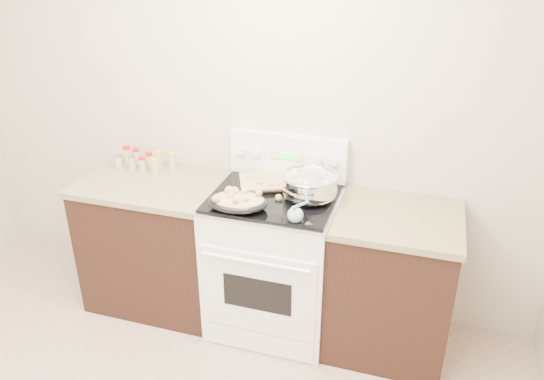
% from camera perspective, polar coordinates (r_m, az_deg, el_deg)
% --- Properties ---
extents(room_shell, '(4.10, 3.60, 2.75)m').
position_cam_1_polar(room_shell, '(1.88, -23.35, 3.31)').
color(room_shell, '#BEB3A4').
rests_on(room_shell, ground).
extents(counter_left, '(0.93, 0.67, 0.92)m').
position_cam_1_polar(counter_left, '(3.72, -12.07, -5.42)').
color(counter_left, black).
rests_on(counter_left, ground).
extents(counter_right, '(0.73, 0.67, 0.92)m').
position_cam_1_polar(counter_right, '(3.33, 12.59, -9.60)').
color(counter_right, black).
rests_on(counter_right, ground).
extents(kitchen_range, '(0.78, 0.73, 1.22)m').
position_cam_1_polar(kitchen_range, '(3.41, 0.28, -7.35)').
color(kitchen_range, white).
rests_on(kitchen_range, ground).
extents(mixing_bowl, '(0.41, 0.41, 0.20)m').
position_cam_1_polar(mixing_bowl, '(3.11, 4.06, 0.39)').
color(mixing_bowl, silver).
rests_on(mixing_bowl, kitchen_range).
extents(roasting_pan, '(0.37, 0.28, 0.11)m').
position_cam_1_polar(roasting_pan, '(3.01, -3.72, -1.19)').
color(roasting_pan, black).
rests_on(roasting_pan, kitchen_range).
extents(baking_sheet, '(0.53, 0.46, 0.06)m').
position_cam_1_polar(baking_sheet, '(3.30, 0.01, 0.87)').
color(baking_sheet, black).
rests_on(baking_sheet, kitchen_range).
extents(wooden_spoon, '(0.18, 0.21, 0.04)m').
position_cam_1_polar(wooden_spoon, '(3.14, 1.33, -0.69)').
color(wooden_spoon, '#A4824B').
rests_on(wooden_spoon, kitchen_range).
extents(blue_ladle, '(0.12, 0.29, 0.11)m').
position_cam_1_polar(blue_ladle, '(2.89, 2.64, -2.58)').
color(blue_ladle, '#7CA5B9').
rests_on(blue_ladle, kitchen_range).
extents(spice_jars, '(0.40, 0.15, 0.13)m').
position_cam_1_polar(spice_jars, '(3.68, -13.66, 3.12)').
color(spice_jars, '#BFB28C').
rests_on(spice_jars, counter_left).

